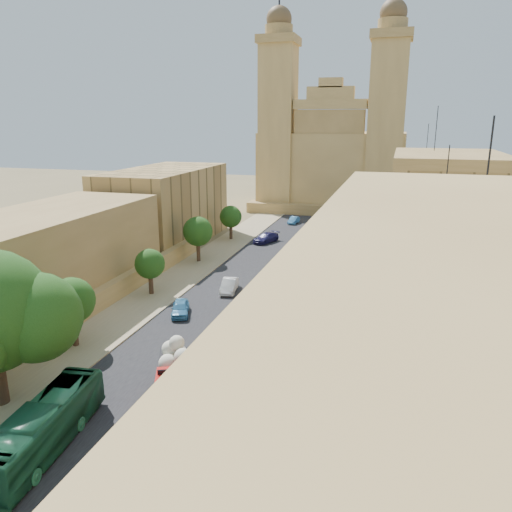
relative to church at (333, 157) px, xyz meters
The scene contains 31 objects.
ground 79.19m from the church, 90.00° to the right, with size 260.00×260.00×0.00m, color brown.
road_surface 49.54m from the church, 90.00° to the right, with size 14.00×140.00×0.01m, color black.
sidewalk_east 50.44m from the church, 78.94° to the right, with size 5.00×140.00×0.01m, color tan.
sidewalk_west 50.44m from the church, 101.06° to the right, with size 5.00×140.00×0.01m, color tan.
kerb_east 50.02m from the church, 81.81° to the right, with size 0.25×140.00×0.12m, color tan.
kerb_west 50.02m from the church, 98.19° to the right, with size 0.25×140.00×0.12m, color tan.
townhouse_a 83.22m from the church, 78.94° to the right, with size 9.00×14.00×16.40m.
townhouse_b 69.58m from the church, 76.73° to the right, with size 9.00×14.00×14.90m.
townhouse_c 56.00m from the church, 73.43° to the right, with size 9.00×14.00×17.40m.
townhouse_d 42.84m from the church, 68.07° to the right, with size 9.00×14.00×15.90m.
west_wall 60.55m from the church, 102.04° to the right, with size 1.00×40.00×1.80m, color #AB884D.
west_building_low 63.45m from the church, 106.54° to the right, with size 10.00×28.00×8.40m, color olive.
west_building_mid 39.27m from the church, 117.48° to the right, with size 10.00×22.00×10.00m, color tan.
church is the anchor object (origin of this frame).
street_tree_a 67.63m from the church, 98.54° to the right, with size 3.42×3.42×5.25m.
street_tree_b 55.91m from the church, 100.38° to the right, with size 2.89×2.89×4.44m.
street_tree_c 44.17m from the church, 103.21° to the right, with size 3.50×3.50×5.39m.
street_tree_d 32.82m from the church, 108.09° to the right, with size 3.09×3.09×4.75m.
red_truck 71.71m from the church, 89.64° to the right, with size 4.46×6.61×3.66m.
olive_pickup 57.28m from the church, 83.41° to the right, with size 2.14×4.33×1.75m.
bus_green_north 78.15m from the church, 92.95° to the right, with size 2.15×9.17×2.55m, color #1E5D3D.
bus_red_east 71.08m from the church, 85.61° to the right, with size 2.24×9.59×2.67m, color maroon.
bus_cream_east 56.94m from the church, 84.40° to the right, with size 2.46×10.50×2.92m, color beige.
car_blue_a 59.76m from the church, 94.85° to the right, with size 1.44×3.57×1.22m, color teal.
car_white_a 52.84m from the church, 93.20° to the right, with size 1.34×3.84×1.26m, color silver.
car_cream 60.34m from the church, 85.19° to the right, with size 1.94×4.21×1.17m, color beige.
car_dkblue 32.90m from the church, 98.51° to the right, with size 1.81×4.45×1.29m, color #1A184A.
car_white_b 38.88m from the church, 89.24° to the right, with size 1.42×3.52×1.20m, color silver.
car_blue_b 19.95m from the church, 101.96° to the right, with size 1.16×3.33×1.10m, color #3D86C3.
pedestrian_a 73.56m from the church, 81.51° to the right, with size 0.71×0.47×1.96m, color #2C2A30.
pedestrian_c 60.63m from the church, 82.30° to the right, with size 0.91×0.38×1.55m, color #333334.
Camera 1 is at (12.39, -17.18, 16.26)m, focal length 35.00 mm.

